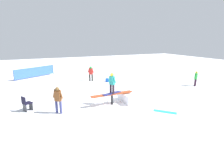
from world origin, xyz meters
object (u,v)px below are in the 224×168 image
Objects in this scene: folding_chair at (27,104)px; backpack_on_snow at (107,80)px; rail_feature at (112,95)px; main_rider_on_rail at (112,83)px; loose_snowboard_cyan at (165,112)px; bystander_green at (196,78)px; bystander_red at (91,73)px; bystander_brown at (58,99)px.

folding_chair reaches higher than backpack_on_snow.
main_rider_on_rail is at bearing 0.00° from rail_feature.
main_rider_on_rail is 3.47m from loose_snowboard_cyan.
folding_chair is 2.59× the size of backpack_on_snow.
main_rider_on_rail reaches higher than backpack_on_snow.
bystander_green reaches higher than backpack_on_snow.
bystander_red is at bearing 145.91° from loose_snowboard_cyan.
backpack_on_snow is at bearing 117.14° from bystander_green.
main_rider_on_rail is 3.25m from bystander_brown.
bystander_brown is 1.70× the size of folding_chair.
rail_feature is 5.97m from backpack_on_snow.
loose_snowboard_cyan is (-2.22, 2.30, -0.61)m from rail_feature.
loose_snowboard_cyan is (-2.22, 2.30, -1.34)m from main_rider_on_rail.
bystander_green is at bearing -174.76° from rail_feature.
rail_feature reaches higher than loose_snowboard_cyan.
rail_feature is at bearing -179.53° from loose_snowboard_cyan.
loose_snowboard_cyan is 1.42× the size of folding_chair.
rail_feature is 1.83× the size of bystander_brown.
bystander_green reaches higher than loose_snowboard_cyan.
bystander_green is at bearing -119.51° from folding_chair.
bystander_green is 1.48× the size of folding_chair.
rail_feature is 0.73m from main_rider_on_rail.
bystander_brown is 7.69m from backpack_on_snow.
rail_feature is 1.92× the size of bystander_red.
bystander_red is 1.76m from backpack_on_snow.
bystander_red is 7.67m from bystander_brown.
folding_chair is (4.81, -1.08, -0.94)m from main_rider_on_rail.
bystander_red is (-0.75, -6.58, 0.18)m from rail_feature.
folding_chair reaches higher than rail_feature.
folding_chair is at bearing -159.16° from loose_snowboard_cyan.
main_rider_on_rail is 6.06m from backpack_on_snow.
bystander_green reaches higher than rail_feature.
bystander_brown is 1.14× the size of bystander_green.
main_rider_on_rail is 1.03× the size of bystander_green.
rail_feature is 3.25m from loose_snowboard_cyan.
folding_chair is (4.81, -1.08, -0.20)m from rail_feature.
rail_feature is at bearing 126.91° from bystander_red.
bystander_brown is at bearing -72.91° from backpack_on_snow.
backpack_on_snow is at bearing -86.05° from folding_chair.
rail_feature is 4.93m from folding_chair.
bystander_brown is at bearing -156.56° from loose_snowboard_cyan.
loose_snowboard_cyan is (6.20, 3.33, -0.72)m from bystander_green.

